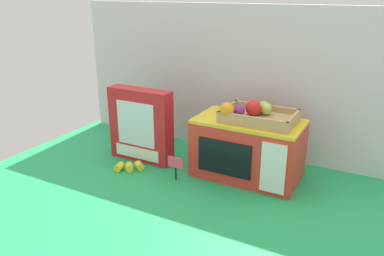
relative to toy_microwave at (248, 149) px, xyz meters
name	(u,v)px	position (x,y,z in m)	size (l,w,h in m)	color
ground_plane	(201,171)	(-0.19, -0.05, -0.12)	(1.70, 1.70, 0.00)	#219E54
display_back_panel	(230,80)	(-0.19, 0.25, 0.22)	(1.61, 0.03, 0.69)	silver
toy_microwave	(248,149)	(0.00, 0.00, 0.00)	(0.43, 0.25, 0.25)	red
food_groups_crate	(255,115)	(0.02, 0.00, 0.15)	(0.28, 0.19, 0.09)	tan
cookie_set_box	(141,125)	(-0.49, -0.07, 0.04)	(0.30, 0.08, 0.33)	red
price_sign	(175,165)	(-0.25, -0.17, -0.06)	(0.07, 0.01, 0.10)	black
loose_toy_banana	(129,167)	(-0.47, -0.19, -0.11)	(0.12, 0.10, 0.03)	yellow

